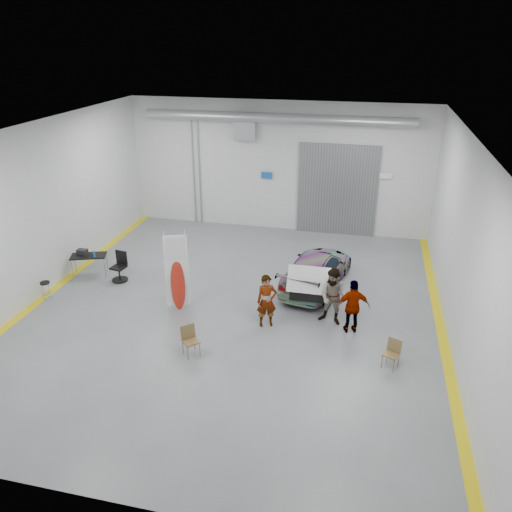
% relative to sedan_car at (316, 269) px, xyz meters
% --- Properties ---
extents(ground, '(16.00, 16.00, 0.00)m').
position_rel_sedan_car_xyz_m(ground, '(-2.55, -2.44, -0.65)').
color(ground, slate).
rests_on(ground, ground).
extents(room_shell, '(14.02, 16.18, 6.01)m').
position_rel_sedan_car_xyz_m(room_shell, '(-2.32, -0.22, 3.43)').
color(room_shell, silver).
rests_on(room_shell, ground).
extents(sedan_car, '(2.66, 4.76, 1.30)m').
position_rel_sedan_car_xyz_m(sedan_car, '(0.00, 0.00, 0.00)').
color(sedan_car, silver).
rests_on(sedan_car, ground).
extents(person_a, '(0.76, 0.63, 1.78)m').
position_rel_sedan_car_xyz_m(person_a, '(-1.22, -3.16, 0.24)').
color(person_a, '#8F604E').
rests_on(person_a, ground).
extents(person_b, '(1.09, 0.92, 1.94)m').
position_rel_sedan_car_xyz_m(person_b, '(0.84, -2.55, 0.32)').
color(person_b, teal).
rests_on(person_b, ground).
extents(person_c, '(1.12, 0.69, 1.81)m').
position_rel_sedan_car_xyz_m(person_c, '(1.48, -2.92, 0.25)').
color(person_c, brown).
rests_on(person_c, ground).
extents(surfboard_display, '(0.76, 0.44, 2.86)m').
position_rel_sedan_car_xyz_m(surfboard_display, '(-4.47, -2.78, 0.51)').
color(surfboard_display, white).
rests_on(surfboard_display, ground).
extents(folding_chair_near, '(0.61, 0.69, 0.92)m').
position_rel_sedan_car_xyz_m(folding_chair_near, '(-3.04, -5.26, -0.36)').
color(folding_chair_near, brown).
rests_on(folding_chair_near, ground).
extents(folding_chair_far, '(0.53, 0.56, 0.85)m').
position_rel_sedan_car_xyz_m(folding_chair_far, '(2.66, -4.56, -0.39)').
color(folding_chair_far, brown).
rests_on(folding_chair_far, ground).
extents(shop_stool, '(0.35, 0.35, 0.69)m').
position_rel_sedan_car_xyz_m(shop_stool, '(-9.18, -3.26, -0.31)').
color(shop_stool, black).
rests_on(shop_stool, ground).
extents(work_table, '(1.47, 1.08, 1.08)m').
position_rel_sedan_car_xyz_m(work_table, '(-8.76, -1.11, 0.18)').
color(work_table, '#92949A').
rests_on(work_table, ground).
extents(office_chair, '(0.61, 0.61, 1.14)m').
position_rel_sedan_car_xyz_m(office_chair, '(-7.35, -1.26, -0.15)').
color(office_chair, black).
rests_on(office_chair, ground).
extents(trunk_lid, '(1.52, 0.92, 0.04)m').
position_rel_sedan_car_xyz_m(trunk_lid, '(0.00, -2.00, 0.67)').
color(trunk_lid, silver).
rests_on(trunk_lid, sedan_car).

